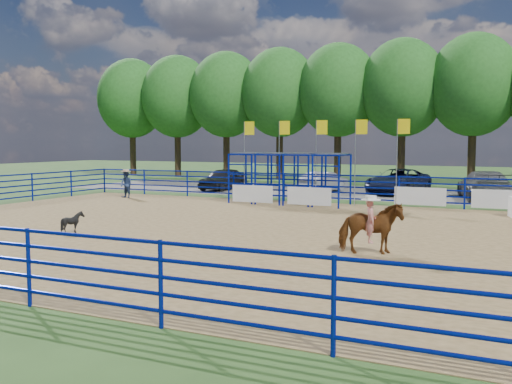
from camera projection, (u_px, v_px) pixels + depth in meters
ground at (255, 232)px, 19.86m from camera, size 120.00×120.00×0.00m
arena_dirt at (255, 232)px, 19.86m from camera, size 30.00×20.00×0.02m
gravel_strip at (372, 193)px, 35.18m from camera, size 40.00×10.00×0.01m
horse_and_rider at (370, 225)px, 15.73m from camera, size 1.88×1.31×2.24m
calf at (73, 222)px, 19.40m from camera, size 0.88×0.84×0.75m
spectator_cowboy at (126, 184)px, 31.65m from camera, size 0.83×0.70×1.57m
car_a at (223, 179)px, 37.34m from camera, size 1.90×4.26×1.42m
car_b at (324, 182)px, 35.45m from camera, size 2.23×4.12×1.29m
car_c at (398, 181)px, 34.42m from camera, size 3.52×5.79×1.50m
car_d at (484, 185)px, 30.67m from camera, size 3.42×5.83×1.59m
perimeter_fence at (255, 210)px, 19.79m from camera, size 30.10×20.10×1.50m
chute_assembly at (296, 179)px, 28.52m from camera, size 19.32×2.41×4.20m
treeline at (403, 83)px, 42.64m from camera, size 56.40×6.40×11.24m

